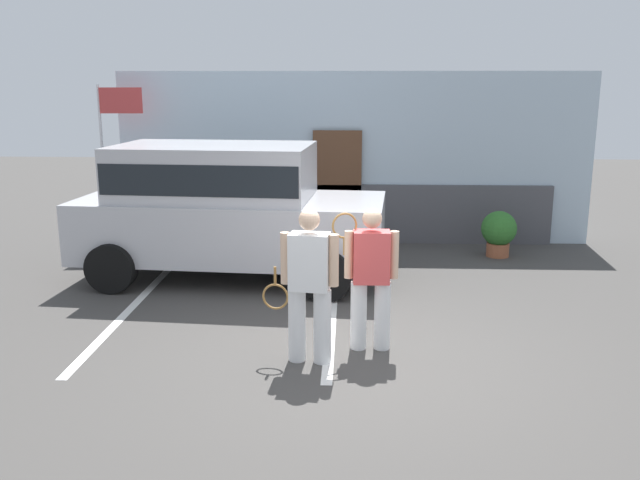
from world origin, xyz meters
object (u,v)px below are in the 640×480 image
(parked_suv, at_px, (225,205))
(potted_plant_by_porch, at_px, (499,231))
(flag_pole, at_px, (112,135))
(tennis_player_man, at_px, (309,284))
(tennis_player_woman, at_px, (371,277))

(parked_suv, height_order, potted_plant_by_porch, parked_suv)
(parked_suv, xyz_separation_m, flag_pole, (-2.37, 1.99, 0.88))
(tennis_player_man, bearing_deg, flag_pole, -45.29)
(parked_suv, height_order, tennis_player_man, parked_suv)
(tennis_player_man, relative_size, tennis_player_woman, 1.04)
(potted_plant_by_porch, bearing_deg, tennis_player_man, -122.86)
(tennis_player_woman, bearing_deg, parked_suv, -53.62)
(tennis_player_man, bearing_deg, potted_plant_by_porch, -114.85)
(parked_suv, distance_m, tennis_player_woman, 3.52)
(parked_suv, xyz_separation_m, tennis_player_man, (1.47, -3.17, -0.28))
(flag_pole, bearing_deg, potted_plant_by_porch, -4.22)
(tennis_player_woman, bearing_deg, tennis_player_man, 29.10)
(tennis_player_man, xyz_separation_m, potted_plant_by_porch, (3.01, 4.66, -0.43))
(potted_plant_by_porch, bearing_deg, parked_suv, -161.67)
(tennis_player_man, distance_m, flag_pole, 6.54)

